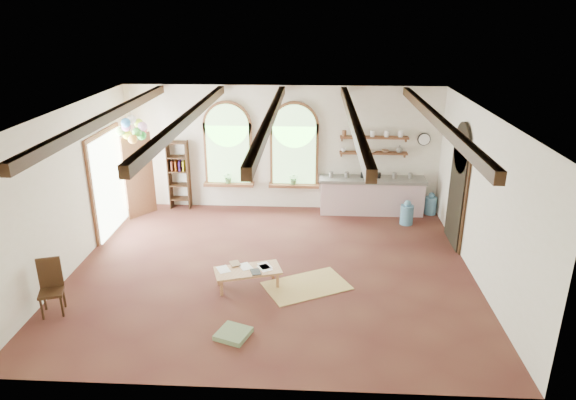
# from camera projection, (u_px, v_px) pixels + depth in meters

# --- Properties ---
(floor) EXTENTS (8.00, 8.00, 0.00)m
(floor) POSITION_uv_depth(u_px,v_px,m) (272.00, 269.00, 10.43)
(floor) COLOR brown
(floor) RESTS_ON ground
(ceiling_beams) EXTENTS (6.20, 6.80, 0.18)m
(ceiling_beams) POSITION_uv_depth(u_px,v_px,m) (270.00, 118.00, 9.34)
(ceiling_beams) COLOR #3A2512
(ceiling_beams) RESTS_ON ceiling
(window_left) EXTENTS (1.30, 0.28, 2.20)m
(window_left) POSITION_uv_depth(u_px,v_px,m) (228.00, 147.00, 13.13)
(window_left) COLOR brown
(window_left) RESTS_ON floor
(window_right) EXTENTS (1.30, 0.28, 2.20)m
(window_right) POSITION_uv_depth(u_px,v_px,m) (294.00, 148.00, 13.04)
(window_right) COLOR brown
(window_right) RESTS_ON floor
(left_doorway) EXTENTS (0.10, 1.90, 2.50)m
(left_doorway) POSITION_uv_depth(u_px,v_px,m) (109.00, 184.00, 11.90)
(left_doorway) COLOR brown
(left_doorway) RESTS_ON floor
(right_doorway) EXTENTS (0.10, 1.30, 2.40)m
(right_doorway) POSITION_uv_depth(u_px,v_px,m) (456.00, 196.00, 11.25)
(right_doorway) COLOR black
(right_doorway) RESTS_ON floor
(kitchen_counter) EXTENTS (2.68, 0.62, 0.94)m
(kitchen_counter) POSITION_uv_depth(u_px,v_px,m) (372.00, 195.00, 13.14)
(kitchen_counter) COLOR beige
(kitchen_counter) RESTS_ON floor
(wall_shelf_lower) EXTENTS (1.70, 0.24, 0.04)m
(wall_shelf_lower) POSITION_uv_depth(u_px,v_px,m) (373.00, 153.00, 12.93)
(wall_shelf_lower) COLOR brown
(wall_shelf_lower) RESTS_ON wall_back
(wall_shelf_upper) EXTENTS (1.70, 0.24, 0.04)m
(wall_shelf_upper) POSITION_uv_depth(u_px,v_px,m) (374.00, 137.00, 12.79)
(wall_shelf_upper) COLOR brown
(wall_shelf_upper) RESTS_ON wall_back
(wall_clock) EXTENTS (0.32, 0.04, 0.32)m
(wall_clock) POSITION_uv_depth(u_px,v_px,m) (424.00, 139.00, 12.81)
(wall_clock) COLOR black
(wall_clock) RESTS_ON wall_back
(bookshelf) EXTENTS (0.53, 0.32, 1.80)m
(bookshelf) POSITION_uv_depth(u_px,v_px,m) (179.00, 175.00, 13.35)
(bookshelf) COLOR #3A2512
(bookshelf) RESTS_ON floor
(coffee_table) EXTENTS (1.35, 0.91, 0.35)m
(coffee_table) POSITION_uv_depth(u_px,v_px,m) (248.00, 272.00, 9.68)
(coffee_table) COLOR tan
(coffee_table) RESTS_ON floor
(side_chair) EXTENTS (0.50, 0.50, 0.99)m
(side_chair) POSITION_uv_depth(u_px,v_px,m) (53.00, 298.00, 8.85)
(side_chair) COLOR #3A2512
(side_chair) RESTS_ON floor
(floor_mat) EXTENTS (1.80, 1.55, 0.02)m
(floor_mat) POSITION_uv_depth(u_px,v_px,m) (307.00, 286.00, 9.79)
(floor_mat) COLOR tan
(floor_mat) RESTS_ON floor
(floor_cushion) EXTENTS (0.63, 0.63, 0.08)m
(floor_cushion) POSITION_uv_depth(u_px,v_px,m) (233.00, 334.00, 8.29)
(floor_cushion) COLOR #708A5F
(floor_cushion) RESTS_ON floor
(water_jug_a) EXTENTS (0.32, 0.32, 0.62)m
(water_jug_a) POSITION_uv_depth(u_px,v_px,m) (407.00, 214.00, 12.52)
(water_jug_a) COLOR #5693B9
(water_jug_a) RESTS_ON floor
(water_jug_b) EXTENTS (0.30, 0.30, 0.58)m
(water_jug_b) POSITION_uv_depth(u_px,v_px,m) (431.00, 205.00, 13.14)
(water_jug_b) COLOR #5693B9
(water_jug_b) RESTS_ON floor
(balloon_cluster) EXTENTS (0.76, 0.83, 1.14)m
(balloon_cluster) POSITION_uv_depth(u_px,v_px,m) (133.00, 129.00, 11.93)
(balloon_cluster) COLOR white
(balloon_cluster) RESTS_ON floor
(table_book) EXTENTS (0.27, 0.31, 0.02)m
(table_book) POSITION_uv_depth(u_px,v_px,m) (230.00, 264.00, 9.84)
(table_book) COLOR olive
(table_book) RESTS_ON coffee_table
(tablet) EXTENTS (0.25, 0.29, 0.01)m
(tablet) POSITION_uv_depth(u_px,v_px,m) (256.00, 272.00, 9.58)
(tablet) COLOR black
(tablet) RESTS_ON coffee_table
(potted_plant_left) EXTENTS (0.27, 0.23, 0.30)m
(potted_plant_left) POSITION_uv_depth(u_px,v_px,m) (229.00, 178.00, 13.30)
(potted_plant_left) COLOR #598C4C
(potted_plant_left) RESTS_ON window_left
(potted_plant_right) EXTENTS (0.27, 0.23, 0.30)m
(potted_plant_right) POSITION_uv_depth(u_px,v_px,m) (294.00, 179.00, 13.22)
(potted_plant_right) COLOR #598C4C
(potted_plant_right) RESTS_ON window_right
(shelf_cup_a) EXTENTS (0.12, 0.10, 0.10)m
(shelf_cup_a) POSITION_uv_depth(u_px,v_px,m) (344.00, 150.00, 12.94)
(shelf_cup_a) COLOR white
(shelf_cup_a) RESTS_ON wall_shelf_lower
(shelf_cup_b) EXTENTS (0.10, 0.10, 0.09)m
(shelf_cup_b) POSITION_uv_depth(u_px,v_px,m) (357.00, 150.00, 12.93)
(shelf_cup_b) COLOR beige
(shelf_cup_b) RESTS_ON wall_shelf_lower
(shelf_bowl_a) EXTENTS (0.22, 0.22, 0.05)m
(shelf_bowl_a) POSITION_uv_depth(u_px,v_px,m) (371.00, 151.00, 12.92)
(shelf_bowl_a) COLOR beige
(shelf_bowl_a) RESTS_ON wall_shelf_lower
(shelf_bowl_b) EXTENTS (0.20, 0.20, 0.06)m
(shelf_bowl_b) POSITION_uv_depth(u_px,v_px,m) (385.00, 151.00, 12.90)
(shelf_bowl_b) COLOR #8C664C
(shelf_bowl_b) RESTS_ON wall_shelf_lower
(shelf_vase) EXTENTS (0.18, 0.18, 0.19)m
(shelf_vase) POSITION_uv_depth(u_px,v_px,m) (400.00, 149.00, 12.86)
(shelf_vase) COLOR slate
(shelf_vase) RESTS_ON wall_shelf_lower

